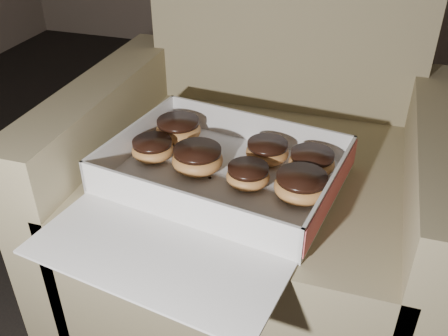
% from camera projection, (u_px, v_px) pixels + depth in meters
% --- Properties ---
extents(armchair, '(0.82, 0.69, 0.85)m').
position_uv_depth(armchair, '(258.00, 190.00, 1.14)').
color(armchair, '#827253').
rests_on(armchair, floor).
extents(bakery_box, '(0.50, 0.56, 0.07)m').
position_uv_depth(bakery_box, '(215.00, 186.00, 0.94)').
color(bakery_box, silver).
rests_on(bakery_box, armchair).
extents(donut_a, '(0.09, 0.09, 0.04)m').
position_uv_depth(donut_a, '(267.00, 151.00, 1.01)').
color(donut_a, '#D8924B').
rests_on(donut_a, bakery_box).
extents(donut_b, '(0.10, 0.10, 0.05)m').
position_uv_depth(donut_b, '(197.00, 159.00, 0.98)').
color(donut_b, '#D8924B').
rests_on(donut_b, bakery_box).
extents(donut_c, '(0.10, 0.10, 0.05)m').
position_uv_depth(donut_c, '(178.00, 129.00, 1.08)').
color(donut_c, '#D8924B').
rests_on(donut_c, bakery_box).
extents(donut_d, '(0.10, 0.10, 0.05)m').
position_uv_depth(donut_d, '(301.00, 186.00, 0.90)').
color(donut_d, '#D8924B').
rests_on(donut_d, bakery_box).
extents(donut_e, '(0.09, 0.09, 0.05)m').
position_uv_depth(donut_e, '(312.00, 162.00, 0.97)').
color(donut_e, '#D8924B').
rests_on(donut_e, bakery_box).
extents(donut_f, '(0.08, 0.08, 0.04)m').
position_uv_depth(donut_f, '(248.00, 175.00, 0.94)').
color(donut_f, '#D8924B').
rests_on(donut_f, bakery_box).
extents(donut_g, '(0.09, 0.09, 0.04)m').
position_uv_depth(donut_g, '(153.00, 149.00, 1.02)').
color(donut_g, '#D8924B').
rests_on(donut_g, bakery_box).
extents(crumb_a, '(0.01, 0.01, 0.00)m').
position_uv_depth(crumb_a, '(239.00, 222.00, 0.85)').
color(crumb_a, black).
rests_on(crumb_a, bakery_box).
extents(crumb_b, '(0.01, 0.01, 0.00)m').
position_uv_depth(crumb_b, '(199.00, 172.00, 0.98)').
color(crumb_b, black).
rests_on(crumb_b, bakery_box).
extents(crumb_c, '(0.01, 0.01, 0.00)m').
position_uv_depth(crumb_c, '(210.00, 178.00, 0.97)').
color(crumb_c, black).
rests_on(crumb_c, bakery_box).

